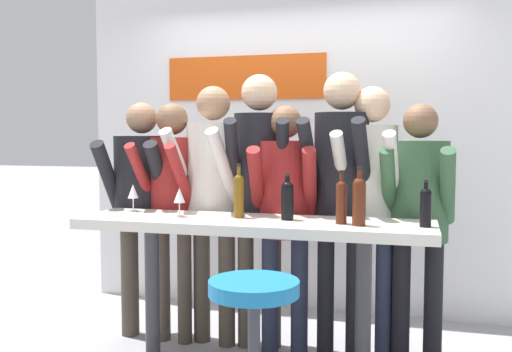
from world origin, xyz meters
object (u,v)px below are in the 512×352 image
person_right (341,180)px  wine_bottle_0 (359,199)px  wine_glass_1 (133,192)px  bar_stool (254,334)px  person_far_right (371,189)px  person_center_right (285,201)px  wine_bottle_3 (239,194)px  wine_glass_0 (179,196)px  wine_bottle_1 (341,200)px  person_center_left (213,185)px  person_rightmost (419,205)px  wine_bottle_4 (287,199)px  tasting_table (252,248)px  person_left (172,193)px  person_center (259,177)px  person_far_left (142,194)px  wine_bottle_2 (426,205)px

person_right → wine_bottle_0: person_right is taller
wine_bottle_0 → wine_glass_1: size_ratio=1.82×
bar_stool → person_far_right: (0.45, 1.19, 0.59)m
person_center_right → wine_bottle_3: size_ratio=5.05×
wine_glass_0 → wine_bottle_1: bearing=-0.7°
person_center_left → bar_stool: bearing=-52.4°
bar_stool → wine_bottle_1: bearing=63.2°
wine_glass_0 → wine_glass_1: bearing=159.0°
person_rightmost → wine_bottle_4: bearing=-144.8°
tasting_table → wine_glass_1: (-0.84, 0.13, 0.29)m
person_left → wine_bottle_0: 1.42m
person_center_right → person_right: person_right is taller
person_center → person_right: same height
person_rightmost → wine_glass_0: bearing=-156.2°
person_rightmost → wine_bottle_4: size_ratio=6.11×
person_far_left → person_left: size_ratio=1.01×
bar_stool → person_center_right: size_ratio=0.47×
tasting_table → person_center: person_center is taller
tasting_table → wine_glass_0: size_ratio=11.82×
wine_bottle_4 → person_center_left: bearing=144.6°
person_center → person_rightmost: person_center is taller
wine_glass_1 → tasting_table: bearing=-8.9°
person_center_left → wine_bottle_1: 1.06m
bar_stool → wine_glass_1: wine_glass_1 is taller
wine_bottle_0 → wine_bottle_1: wine_bottle_0 is taller
person_right → person_far_left: bearing=-174.5°
person_center_left → person_center_right: 0.52m
person_rightmost → wine_glass_0: 1.49m
wine_bottle_0 → wine_bottle_3: bearing=171.3°
person_right → person_rightmost: (0.49, -0.01, -0.15)m
person_right → wine_glass_0: 1.05m
bar_stool → person_rightmost: size_ratio=0.47×
bar_stool → person_center: size_ratio=0.42×
person_right → wine_bottle_4: size_ratio=6.89×
person_center_left → wine_glass_1: 0.55m
person_center → person_center_right: size_ratio=1.13×
person_center_right → wine_glass_0: person_center_right is taller
bar_stool → wine_bottle_1: wine_bottle_1 is taller
person_left → person_right: 1.16m
person_center_left → person_center: bearing=13.4°
wine_bottle_1 → wine_glass_0: bearing=179.3°
person_rightmost → wine_bottle_1: 0.67m
person_right → person_rightmost: 0.51m
person_far_left → person_center_right: bearing=-5.7°
person_center → wine_bottle_2: 1.19m
wine_bottle_2 → wine_bottle_3: size_ratio=0.78×
tasting_table → bar_stool: size_ratio=2.70×
person_center_left → wine_bottle_1: bearing=-18.7°
person_right → wine_bottle_1: (0.07, -0.52, -0.07)m
person_center → wine_bottle_1: person_center is taller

